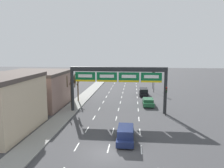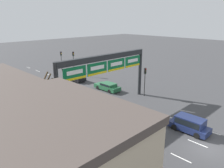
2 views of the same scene
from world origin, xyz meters
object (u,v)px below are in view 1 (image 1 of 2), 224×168
(sign_gantry, at_px, (118,77))
(tree_bare_second, at_px, (78,87))
(traffic_light_near_gantry, at_px, (154,78))
(suv_black, at_px, (144,92))
(traffic_light_far_end, at_px, (153,77))
(suv_navy, at_px, (126,134))
(tree_bare_closest, at_px, (72,90))
(car_green, at_px, (148,102))
(traffic_light_mid_block, at_px, (166,95))

(sign_gantry, height_order, tree_bare_second, sign_gantry)
(traffic_light_near_gantry, height_order, tree_bare_second, tree_bare_second)
(suv_black, distance_m, traffic_light_near_gantry, 5.48)
(suv_black, bearing_deg, traffic_light_far_end, 73.32)
(suv_navy, bearing_deg, suv_black, 83.07)
(traffic_light_near_gantry, distance_m, tree_bare_second, 19.11)
(tree_bare_closest, bearing_deg, traffic_light_far_end, 54.48)
(tree_bare_closest, relative_size, tree_bare_second, 1.11)
(suv_navy, bearing_deg, tree_bare_second, 118.53)
(car_green, relative_size, suv_navy, 1.13)
(car_green, relative_size, traffic_light_near_gantry, 0.96)
(car_green, bearing_deg, suv_black, 92.65)
(suv_navy, relative_size, tree_bare_second, 0.82)
(traffic_light_near_gantry, distance_m, traffic_light_far_end, 5.09)
(car_green, height_order, suv_navy, suv_navy)
(suv_navy, distance_m, tree_bare_second, 20.98)
(sign_gantry, bearing_deg, tree_bare_second, 140.17)
(sign_gantry, height_order, traffic_light_near_gantry, sign_gantry)
(tree_bare_closest, bearing_deg, car_green, 15.37)
(suv_black, height_order, tree_bare_closest, tree_bare_closest)
(suv_navy, bearing_deg, traffic_light_near_gantry, 79.10)
(traffic_light_near_gantry, height_order, traffic_light_far_end, traffic_light_near_gantry)
(suv_navy, relative_size, traffic_light_mid_block, 0.95)
(sign_gantry, bearing_deg, traffic_light_near_gantry, 67.84)
(traffic_light_mid_block, distance_m, traffic_light_far_end, 24.01)
(suv_navy, distance_m, traffic_light_far_end, 34.96)
(suv_navy, distance_m, traffic_light_near_gantry, 29.98)
(suv_navy, distance_m, tree_bare_closest, 16.22)
(suv_black, bearing_deg, car_green, -87.35)
(sign_gantry, relative_size, car_green, 3.16)
(suv_black, distance_m, traffic_light_far_end, 9.79)
(tree_bare_second, bearing_deg, car_green, -7.95)
(suv_navy, relative_size, tree_bare_closest, 0.74)
(suv_black, distance_m, tree_bare_second, 14.89)
(car_green, height_order, tree_bare_second, tree_bare_second)
(sign_gantry, xyz_separation_m, traffic_light_near_gantry, (7.29, 17.91, -2.14))
(suv_navy, distance_m, traffic_light_mid_block, 12.07)
(traffic_light_near_gantry, bearing_deg, suv_black, -122.47)
(tree_bare_second, bearing_deg, traffic_light_near_gantry, 35.05)
(car_green, height_order, tree_bare_closest, tree_bare_closest)
(sign_gantry, bearing_deg, tree_bare_closest, 169.31)
(suv_black, relative_size, traffic_light_far_end, 1.04)
(car_green, xyz_separation_m, tree_bare_closest, (-13.02, -3.58, 2.54))
(traffic_light_mid_block, distance_m, tree_bare_closest, 15.46)
(tree_bare_closest, bearing_deg, traffic_light_near_gantry, 47.24)
(traffic_light_mid_block, bearing_deg, traffic_light_far_end, 89.77)
(traffic_light_near_gantry, bearing_deg, traffic_light_far_end, 88.22)
(sign_gantry, bearing_deg, traffic_light_mid_block, -7.96)
(suv_navy, bearing_deg, sign_gantry, 98.22)
(suv_navy, xyz_separation_m, traffic_light_mid_block, (5.71, 10.39, 2.29))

